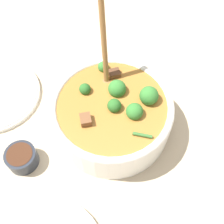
% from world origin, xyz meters
% --- Properties ---
extents(ground_plane, '(4.00, 4.00, 0.00)m').
position_xyz_m(ground_plane, '(0.00, 0.00, 0.00)').
color(ground_plane, '#C6B293').
extents(stew_bowl, '(0.28, 0.28, 0.29)m').
position_xyz_m(stew_bowl, '(-0.00, -0.00, 0.06)').
color(stew_bowl, white).
rests_on(stew_bowl, ground_plane).
extents(condiment_bowl, '(0.07, 0.07, 0.04)m').
position_xyz_m(condiment_bowl, '(0.20, 0.11, 0.02)').
color(condiment_bowl, '#232833').
rests_on(condiment_bowl, ground_plane).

